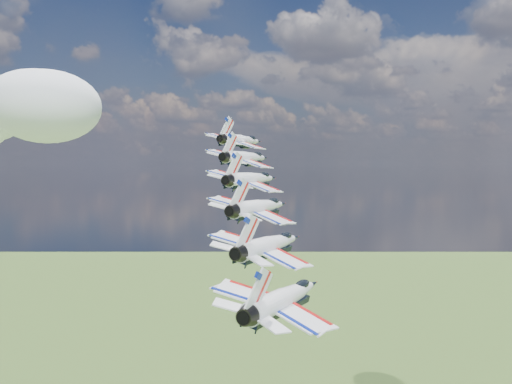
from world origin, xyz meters
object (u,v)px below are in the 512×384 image
Objects in this scene: jet_2 at (252,179)px; jet_1 at (246,157)px; jet_0 at (242,140)px; jet_4 at (270,244)px; jet_5 at (285,298)px; jet_3 at (260,207)px.

jet_1 is at bearing 123.54° from jet_2.
jet_4 is (32.36, -34.94, -14.34)m from jet_0.
jet_0 is 62.17m from jet_5.
jet_2 reaches higher than jet_3.
jet_0 reaches higher than jet_3.
jet_0 is at bearing 123.54° from jet_4.
jet_4 is (24.27, -26.20, -10.76)m from jet_1.
jet_3 is 1.00× the size of jet_4.
jet_2 is 24.87m from jet_4.
jet_0 is 37.30m from jet_3.
jet_2 reaches higher than jet_5.
jet_4 is at bearing -56.46° from jet_3.
jet_2 is at bearing 123.54° from jet_4.
jet_1 is at bearing 123.54° from jet_3.
jet_5 is (16.18, -17.47, -7.17)m from jet_3.
jet_1 is 24.87m from jet_3.
jet_2 is 1.00× the size of jet_5.
jet_2 is 1.00× the size of jet_3.
jet_4 reaches higher than jet_5.
jet_1 reaches higher than jet_2.
jet_2 is at bearing 123.54° from jet_5.
jet_0 reaches higher than jet_4.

